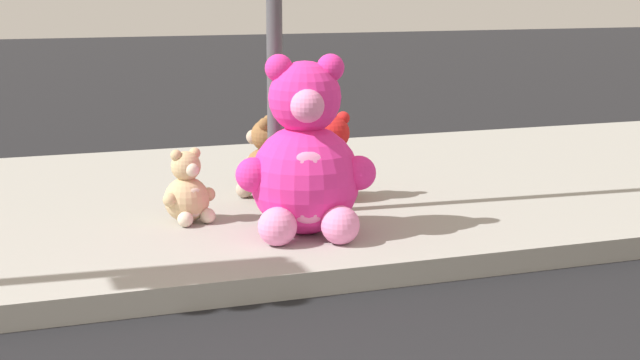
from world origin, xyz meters
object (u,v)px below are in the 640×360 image
(plush_pink_large, at_px, (305,164))
(plush_tan, at_px, (188,193))
(plush_brown, at_px, (265,164))
(plush_red, at_px, (331,164))

(plush_pink_large, distance_m, plush_tan, 0.91)
(plush_brown, height_order, plush_tan, plush_brown)
(plush_brown, height_order, plush_red, plush_red)
(plush_brown, bearing_deg, plush_red, -31.28)
(plush_brown, xyz_separation_m, plush_tan, (-0.74, -0.62, -0.04))
(plush_pink_large, relative_size, plush_red, 1.76)
(plush_brown, distance_m, plush_tan, 0.97)
(plush_red, bearing_deg, plush_tan, -163.16)
(plush_red, distance_m, plush_tan, 1.23)
(plush_pink_large, xyz_separation_m, plush_tan, (-0.65, 0.58, -0.26))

